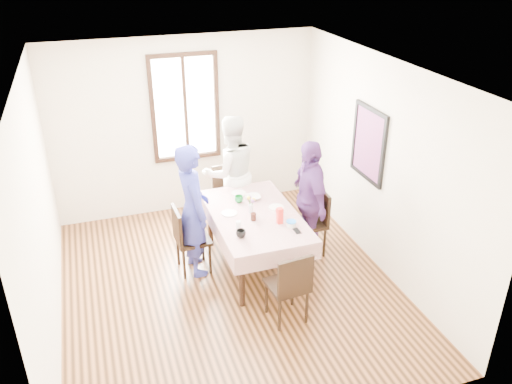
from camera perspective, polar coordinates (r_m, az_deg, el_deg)
ground at (r=6.63m, az=-2.96°, el=-10.23°), size 4.50×4.50×0.00m
back_wall at (r=7.95m, az=-7.68°, el=7.11°), size 4.00×0.00×4.00m
right_wall at (r=6.67m, az=13.53°, el=2.71°), size 0.00×4.50×4.50m
window_frame at (r=7.84m, az=-7.78°, el=9.13°), size 1.02×0.06×1.62m
window_pane at (r=7.85m, az=-7.80°, el=9.15°), size 0.90×0.02×1.50m
art_poster at (r=6.82m, az=12.27°, el=5.20°), size 0.04×0.76×0.96m
dining_table at (r=6.81m, az=-0.13°, el=-5.29°), size 0.94×1.64×0.75m
tablecloth at (r=6.61m, az=-0.14°, el=-2.48°), size 1.06×1.76×0.01m
chair_left at (r=6.72m, az=-6.94°, el=-5.14°), size 0.44×0.44×0.91m
chair_right at (r=7.06m, az=5.80°, el=-3.43°), size 0.42×0.42×0.91m
chair_far at (r=7.71m, az=-2.80°, el=-0.57°), size 0.46×0.46×0.91m
chair_near at (r=5.89m, az=3.41°, el=-10.12°), size 0.46×0.46×0.91m
person_left at (r=6.52m, az=-6.96°, el=-1.98°), size 0.47×0.67×1.75m
person_far at (r=7.51m, az=-2.82°, el=2.11°), size 0.88×0.71×1.72m
person_right at (r=6.87m, az=5.78°, el=-0.80°), size 0.45×0.98×1.65m
mug_black at (r=6.10m, az=-1.66°, el=-4.60°), size 0.15×0.15×0.09m
mug_flag at (r=6.56m, az=2.55°, el=-2.27°), size 0.14×0.14×0.09m
mug_green at (r=6.88m, az=-1.89°, el=-0.78°), size 0.15×0.15×0.09m
serving_bowl at (r=6.97m, az=-0.34°, el=-0.59°), size 0.22×0.22×0.05m
juice_carton at (r=6.37m, az=2.64°, el=-2.62°), size 0.07×0.07×0.21m
butter_tub at (r=6.35m, az=3.87°, el=-3.51°), size 0.12×0.12×0.06m
jam_jar at (r=6.45m, az=-0.29°, el=-2.73°), size 0.07×0.07×0.10m
drinking_glass at (r=6.30m, az=-1.95°, el=-3.58°), size 0.06×0.06×0.09m
smartphone at (r=6.26m, az=4.52°, el=-4.27°), size 0.07×0.13×0.01m
flower_vase at (r=6.61m, az=-0.56°, el=-1.81°), size 0.06×0.06×0.12m
plate_left at (r=6.63m, az=-2.95°, el=-2.33°), size 0.20×0.20×0.01m
plate_right at (r=6.76m, az=2.24°, el=-1.68°), size 0.20×0.20×0.01m
plate_far at (r=7.13m, az=-1.91°, el=-0.12°), size 0.20×0.20×0.01m
butter_lid at (r=6.33m, az=3.88°, el=-3.24°), size 0.12×0.12×0.01m
flower_bunch at (r=6.56m, az=-0.56°, el=-0.96°), size 0.09×0.09×0.10m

